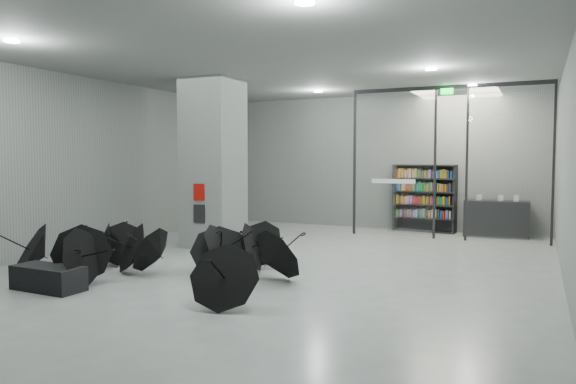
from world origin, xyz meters
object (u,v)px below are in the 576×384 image
at_px(column, 213,163).
at_px(umbrella_cluster, 161,259).
at_px(shop_counter, 496,219).
at_px(bench, 48,278).
at_px(bookshelf, 424,198).

height_order(column, umbrella_cluster, column).
bearing_deg(shop_counter, umbrella_cluster, -127.46).
bearing_deg(column, umbrella_cluster, -73.90).
distance_m(column, shop_counter, 7.71).
bearing_deg(shop_counter, column, -147.05).
relative_size(bench, shop_counter, 0.74).
distance_m(bookshelf, shop_counter, 2.03).
relative_size(bookshelf, shop_counter, 1.18).
height_order(bench, shop_counter, shop_counter).
xyz_separation_m(bookshelf, shop_counter, (1.96, -0.23, -0.48)).
bearing_deg(bench, bookshelf, 68.15).
distance_m(shop_counter, umbrella_cluster, 9.27).
relative_size(bench, bookshelf, 0.63).
bearing_deg(shop_counter, bookshelf, 169.53).
bearing_deg(bookshelf, column, -124.25).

